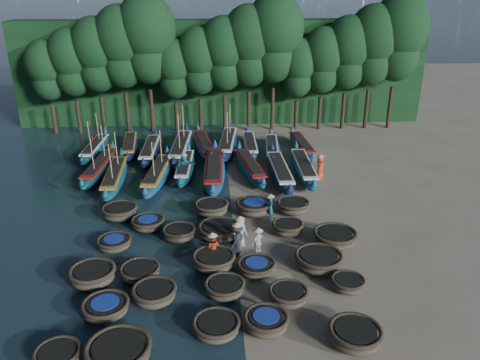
{
  "coord_description": "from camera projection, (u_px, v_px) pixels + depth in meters",
  "views": [
    {
      "loc": [
        -1.03,
        -23.83,
        12.99
      ],
      "look_at": [
        0.64,
        4.2,
        1.3
      ],
      "focal_mm": 35.0,
      "sensor_mm": 36.0,
      "label": 1
    }
  ],
  "objects": [
    {
      "name": "long_boat_7",
      "position": [
        280.0,
        172.0,
        33.77
      ],
      "size": [
        1.63,
        8.42,
        1.48
      ],
      "rotation": [
        0.0,
        0.0,
        0.02
      ],
      "color": "#0F1839",
      "rests_on": "ground"
    },
    {
      "name": "coracle_5",
      "position": [
        106.0,
        307.0,
        19.81
      ],
      "size": [
        2.1,
        2.1,
        0.66
      ],
      "rotation": [
        0.0,
        0.0,
        0.11
      ],
      "color": "#4E4531",
      "rests_on": "ground"
    },
    {
      "name": "coracle_15",
      "position": [
        114.0,
        243.0,
        24.82
      ],
      "size": [
        1.9,
        1.9,
        0.64
      ],
      "rotation": [
        0.0,
        0.0,
        -0.12
      ],
      "color": "#4E4531",
      "rests_on": "ground"
    },
    {
      "name": "coracle_18",
      "position": [
        288.0,
        227.0,
        26.3
      ],
      "size": [
        1.81,
        1.81,
        0.72
      ],
      "rotation": [
        0.0,
        0.0,
        -0.02
      ],
      "color": "#4E4531",
      "rests_on": "ground"
    },
    {
      "name": "coracle_12",
      "position": [
        214.0,
        260.0,
        23.06
      ],
      "size": [
        2.47,
        2.47,
        0.81
      ],
      "rotation": [
        0.0,
        0.0,
        -0.27
      ],
      "color": "#4E4531",
      "rests_on": "ground"
    },
    {
      "name": "long_boat_4",
      "position": [
        185.0,
        167.0,
        34.78
      ],
      "size": [
        1.6,
        7.5,
        1.32
      ],
      "rotation": [
        0.0,
        0.0,
        -0.04
      ],
      "color": "#0E4750",
      "rests_on": "ground"
    },
    {
      "name": "fisherman_0",
      "position": [
        240.0,
        231.0,
        24.93
      ],
      "size": [
        0.98,
        0.87,
        1.89
      ],
      "rotation": [
        0.0,
        0.0,
        0.51
      ],
      "color": "silver",
      "rests_on": "ground"
    },
    {
      "name": "coracle_24",
      "position": [
        293.0,
        206.0,
        28.77
      ],
      "size": [
        2.27,
        2.27,
        0.78
      ],
      "rotation": [
        0.0,
        0.0,
        -0.22
      ],
      "color": "#4E4531",
      "rests_on": "ground"
    },
    {
      "name": "ground",
      "position": [
        233.0,
        229.0,
        27.01
      ],
      "size": [
        120.0,
        120.0,
        0.0
      ],
      "primitive_type": "plane",
      "color": "gray",
      "rests_on": "ground"
    },
    {
      "name": "tree_6",
      "position": [
        199.0,
        61.0,
        42.77
      ],
      "size": [
        4.09,
        4.09,
        9.65
      ],
      "color": "black",
      "rests_on": "ground"
    },
    {
      "name": "tree_0",
      "position": [
        46.0,
        70.0,
        42.27
      ],
      "size": [
        3.68,
        3.68,
        8.68
      ],
      "color": "black",
      "rests_on": "ground"
    },
    {
      "name": "tree_2",
      "position": [
        96.0,
        54.0,
        42.0
      ],
      "size": [
        4.51,
        4.51,
        10.63
      ],
      "color": "black",
      "rests_on": "ground"
    },
    {
      "name": "long_boat_16",
      "position": [
        272.0,
        149.0,
        38.65
      ],
      "size": [
        2.03,
        7.48,
        1.32
      ],
      "rotation": [
        0.0,
        0.0,
        -0.1
      ],
      "color": "navy",
      "rests_on": "ground"
    },
    {
      "name": "coracle_8",
      "position": [
        288.0,
        295.0,
        20.55
      ],
      "size": [
        2.03,
        2.03,
        0.72
      ],
      "rotation": [
        0.0,
        0.0,
        -0.27
      ],
      "color": "#4E4531",
      "rests_on": "ground"
    },
    {
      "name": "coracle_10",
      "position": [
        93.0,
        275.0,
        21.88
      ],
      "size": [
        2.59,
        2.59,
        0.83
      ],
      "rotation": [
        0.0,
        0.0,
        0.34
      ],
      "color": "#4E4531",
      "rests_on": "ground"
    },
    {
      "name": "long_boat_10",
      "position": [
        130.0,
        146.0,
        39.49
      ],
      "size": [
        2.05,
        7.36,
        1.3
      ],
      "rotation": [
        0.0,
        0.0,
        0.11
      ],
      "color": "#0F1839",
      "rests_on": "ground"
    },
    {
      "name": "tree_13",
      "position": [
        373.0,
        44.0,
        43.13
      ],
      "size": [
        4.92,
        4.92,
        11.6
      ],
      "color": "black",
      "rests_on": "ground"
    },
    {
      "name": "coracle_17",
      "position": [
        219.0,
        230.0,
        25.91
      ],
      "size": [
        2.42,
        2.42,
        0.78
      ],
      "rotation": [
        0.0,
        0.0,
        -0.08
      ],
      "color": "#4E4531",
      "rests_on": "ground"
    },
    {
      "name": "coracle_16",
      "position": [
        179.0,
        233.0,
        25.7
      ],
      "size": [
        1.85,
        1.85,
        0.74
      ],
      "rotation": [
        0.0,
        0.0,
        0.02
      ],
      "color": "#4E4531",
      "rests_on": "ground"
    },
    {
      "name": "coracle_21",
      "position": [
        148.0,
        223.0,
        26.86
      ],
      "size": [
        2.3,
        2.3,
        0.67
      ],
      "rotation": [
        0.0,
        0.0,
        -0.36
      ],
      "color": "#4E4531",
      "rests_on": "ground"
    },
    {
      "name": "long_boat_5",
      "position": [
        214.0,
        170.0,
        33.88
      ],
      "size": [
        1.85,
        9.19,
        1.62
      ],
      "rotation": [
        0.0,
        0.0,
        -0.03
      ],
      "color": "navy",
      "rests_on": "ground"
    },
    {
      "name": "fisherman_1",
      "position": [
        270.0,
        205.0,
        27.84
      ],
      "size": [
        0.52,
        0.63,
        1.74
      ],
      "rotation": [
        0.0,
        0.0,
        4.93
      ],
      "color": "#185865",
      "rests_on": "ground"
    },
    {
      "name": "long_boat_8",
      "position": [
        304.0,
        168.0,
        34.49
      ],
      "size": [
        1.62,
        8.3,
        1.46
      ],
      "rotation": [
        0.0,
        0.0,
        -0.02
      ],
      "color": "#0E4750",
      "rests_on": "ground"
    },
    {
      "name": "long_boat_15",
      "position": [
        250.0,
        145.0,
        39.55
      ],
      "size": [
        1.38,
        7.4,
        1.3
      ],
      "rotation": [
        0.0,
        0.0,
        -0.01
      ],
      "color": "navy",
      "rests_on": "ground"
    },
    {
      "name": "tree_7",
      "position": [
        224.0,
        53.0,
        42.63
      ],
      "size": [
        4.51,
        4.51,
        10.63
      ],
      "color": "black",
      "rests_on": "ground"
    },
    {
      "name": "tree_11",
      "position": [
        323.0,
        60.0,
        43.4
      ],
      "size": [
        4.09,
        4.09,
        9.65
      ],
      "color": "black",
      "rests_on": "ground"
    },
    {
      "name": "long_boat_11",
      "position": [
        150.0,
        150.0,
        38.24
      ],
      "size": [
        1.48,
        7.97,
        1.4
      ],
      "rotation": [
        0.0,
        0.0,
        -0.01
      ],
      "color": "#0F1839",
      "rests_on": "ground"
    },
    {
      "name": "fisherman_5",
      "position": [
        184.0,
        165.0,
        34.03
      ],
      "size": [
        1.65,
        1.31,
        1.96
      ],
      "rotation": [
        0.0,
        0.0,
        0.57
      ],
      "color": "#185865",
      "rests_on": "ground"
    },
    {
      "name": "tree_3",
      "position": [
        121.0,
        46.0,
        41.87
      ],
      "size": [
        4.92,
        4.92,
        11.6
      ],
      "color": "black",
      "rests_on": "ground"
    },
    {
      "name": "foliage_wall",
      "position": [
        222.0,
        72.0,
        46.75
      ],
      "size": [
        40.0,
        3.0,
        10.0
      ],
      "primitive_type": "cube",
      "color": "black",
      "rests_on": "ground"
    },
    {
      "name": "tree_8",
      "position": [
        249.0,
        45.0,
        42.5
      ],
      "size": [
        4.92,
        4.92,
        11.6
      ],
      "color": "black",
      "rests_on": "ground"
    },
    {
      "name": "fisherman_6",
      "position": [
        320.0,
        167.0,
        33.68
      ],
      "size": [
        0.64,
        0.91,
        1.96
      ],
      "rotation": [
        0.0,
        0.0,
        1.48
      ],
      "color": "#CC411B",
      "rests_on": "ground"
    },
    {
      "name": "long_boat_17",
      "position": [
        302.0,
        146.0,
        39.44
      ],
      "size": [
        1.76,
        7.6,
        1.34
      ],
      "rotation": [
        0.0,
        0.0,
        0.06
      ],
      "color": "navy",
      "rests_on": "ground"
    },
    {
      "name": "coracle_3",
      "position": [
        266.0,
        322.0,
        18.89
      ],
      "size": [
        2.3,
        2.3,
        0.74
      ],
      "rotation": [
        0.0,
        0.0,
        0.42
      ],
      "color": "#4E4531",
      "rests_on": "ground"
    },
    {
      "name": "coracle_14",
      "position": [
        319.0,
        260.0,
        23.09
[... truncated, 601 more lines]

